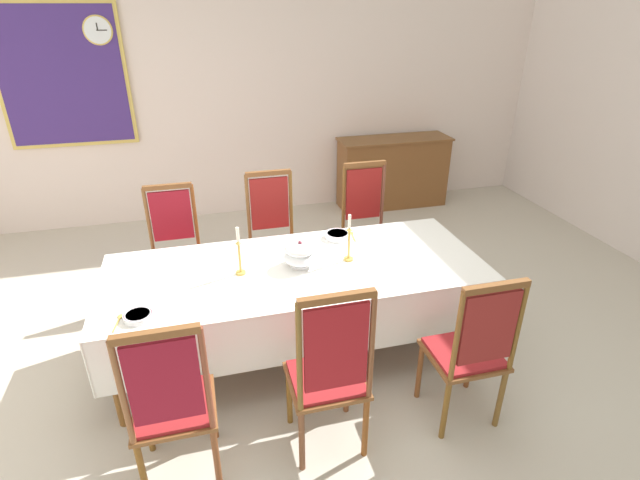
# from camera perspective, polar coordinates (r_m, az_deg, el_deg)

# --- Properties ---
(ground) EXTENTS (7.55, 6.04, 0.04)m
(ground) POSITION_cam_1_polar(r_m,az_deg,el_deg) (3.83, -2.35, -13.81)
(ground) COLOR #BEB4A4
(back_wall) EXTENTS (7.55, 0.08, 3.54)m
(back_wall) POSITION_cam_1_polar(r_m,az_deg,el_deg) (6.00, -9.45, 19.48)
(back_wall) COLOR silver
(back_wall) RESTS_ON ground
(dining_table) EXTENTS (2.68, 1.06, 0.75)m
(dining_table) POSITION_cam_1_polar(r_m,az_deg,el_deg) (3.49, -2.83, -4.22)
(dining_table) COLOR brown
(dining_table) RESTS_ON ground
(tablecloth) EXTENTS (2.70, 1.08, 0.41)m
(tablecloth) POSITION_cam_1_polar(r_m,az_deg,el_deg) (3.50, -2.82, -4.71)
(tablecloth) COLOR white
(tablecloth) RESTS_ON dining_table
(chair_south_a) EXTENTS (0.44, 0.42, 1.12)m
(chair_south_a) POSITION_cam_1_polar(r_m,az_deg,el_deg) (2.76, -17.15, -17.97)
(chair_south_a) COLOR brown
(chair_south_a) RESTS_ON ground
(chair_north_a) EXTENTS (0.44, 0.42, 1.09)m
(chair_north_a) POSITION_cam_1_polar(r_m,az_deg,el_deg) (4.32, -16.79, -0.81)
(chair_north_a) COLOR brown
(chair_north_a) RESTS_ON ground
(chair_south_b) EXTENTS (0.44, 0.42, 1.18)m
(chair_south_b) POSITION_cam_1_polar(r_m,az_deg,el_deg) (2.79, 1.13, -15.38)
(chair_south_b) COLOR brown
(chair_south_b) RESTS_ON ground
(chair_north_b) EXTENTS (0.44, 0.42, 1.13)m
(chair_north_b) POSITION_cam_1_polar(r_m,az_deg,el_deg) (4.35, -5.58, 0.66)
(chair_north_b) COLOR brown
(chair_north_b) RESTS_ON ground
(chair_south_c) EXTENTS (0.44, 0.42, 1.10)m
(chair_south_c) POSITION_cam_1_polar(r_m,az_deg,el_deg) (3.12, 17.47, -12.24)
(chair_south_c) COLOR brown
(chair_south_c) RESTS_ON ground
(chair_north_c) EXTENTS (0.44, 0.42, 1.14)m
(chair_north_c) POSITION_cam_1_polar(r_m,az_deg,el_deg) (4.56, 5.56, 1.93)
(chair_north_c) COLOR brown
(chair_north_c) RESTS_ON ground
(soup_tureen) EXTENTS (0.24, 0.24, 0.20)m
(soup_tureen) POSITION_cam_1_polar(r_m,az_deg,el_deg) (3.41, -2.36, -1.68)
(soup_tureen) COLOR white
(soup_tureen) RESTS_ON tablecloth
(candlestick_west) EXTENTS (0.07, 0.07, 0.36)m
(candlestick_west) POSITION_cam_1_polar(r_m,az_deg,el_deg) (3.33, -9.53, -1.83)
(candlestick_west) COLOR gold
(candlestick_west) RESTS_ON tablecloth
(candlestick_east) EXTENTS (0.07, 0.07, 0.36)m
(candlestick_east) POSITION_cam_1_polar(r_m,az_deg,el_deg) (3.47, 3.45, -0.25)
(candlestick_east) COLOR gold
(candlestick_east) RESTS_ON tablecloth
(bowl_near_left) EXTENTS (0.20, 0.20, 0.05)m
(bowl_near_left) POSITION_cam_1_polar(r_m,az_deg,el_deg) (3.85, 2.08, 0.59)
(bowl_near_left) COLOR white
(bowl_near_left) RESTS_ON tablecloth
(bowl_near_right) EXTENTS (0.17, 0.17, 0.04)m
(bowl_near_right) POSITION_cam_1_polar(r_m,az_deg,el_deg) (3.09, -20.76, -8.42)
(bowl_near_right) COLOR white
(bowl_near_right) RESTS_ON tablecloth
(spoon_primary) EXTENTS (0.04, 0.18, 0.01)m
(spoon_primary) POSITION_cam_1_polar(r_m,az_deg,el_deg) (3.92, 3.82, 0.69)
(spoon_primary) COLOR gold
(spoon_primary) RESTS_ON tablecloth
(spoon_secondary) EXTENTS (0.05, 0.18, 0.01)m
(spoon_secondary) POSITION_cam_1_polar(r_m,az_deg,el_deg) (3.14, -22.70, -8.58)
(spoon_secondary) COLOR gold
(spoon_secondary) RESTS_ON tablecloth
(sideboard) EXTENTS (1.44, 0.48, 0.90)m
(sideboard) POSITION_cam_1_polar(r_m,az_deg,el_deg) (6.44, 8.58, 7.97)
(sideboard) COLOR brown
(sideboard) RESTS_ON ground
(mounted_clock) EXTENTS (0.30, 0.06, 0.30)m
(mounted_clock) POSITION_cam_1_polar(r_m,az_deg,el_deg) (5.93, -24.83, 21.65)
(mounted_clock) COLOR #D1B251
(framed_painting) EXTENTS (1.31, 0.05, 1.49)m
(framed_painting) POSITION_cam_1_polar(r_m,az_deg,el_deg) (6.05, -28.18, 16.68)
(framed_painting) COLOR #D1B251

